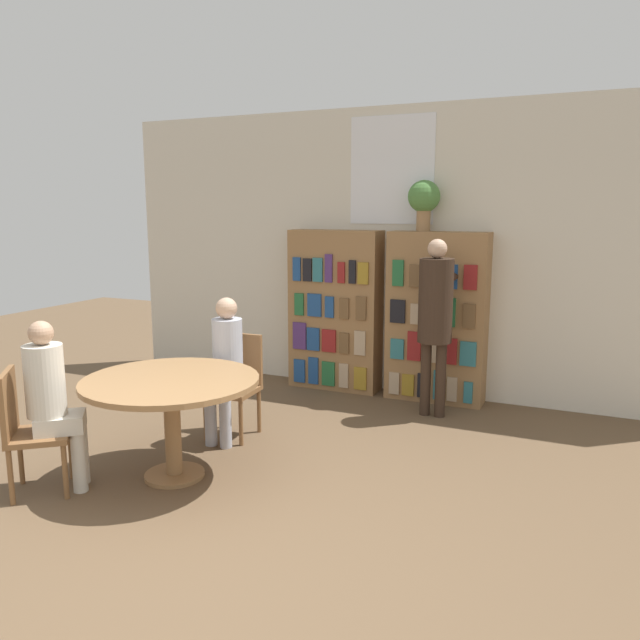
{
  "coord_description": "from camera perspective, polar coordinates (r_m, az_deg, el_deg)",
  "views": [
    {
      "loc": [
        2.03,
        -2.57,
        1.97
      ],
      "look_at": [
        -0.05,
        2.08,
        1.05
      ],
      "focal_mm": 35.0,
      "sensor_mm": 36.0,
      "label": 1
    }
  ],
  "objects": [
    {
      "name": "ground_plane",
      "position": [
        3.82,
        -12.99,
        -21.09
      ],
      "size": [
        16.0,
        16.0,
        0.0
      ],
      "primitive_type": "plane",
      "color": "brown"
    },
    {
      "name": "wall_back",
      "position": [
        6.7,
        6.51,
        6.21
      ],
      "size": [
        6.4,
        0.07,
        3.0
      ],
      "color": "beige",
      "rests_on": "ground_plane"
    },
    {
      "name": "bookshelf_left",
      "position": [
        6.79,
        1.39,
        0.86
      ],
      "size": [
        1.0,
        0.34,
        1.73
      ],
      "color": "olive",
      "rests_on": "ground_plane"
    },
    {
      "name": "bookshelf_right",
      "position": [
        6.44,
        10.61,
        0.19
      ],
      "size": [
        1.0,
        0.34,
        1.73
      ],
      "color": "olive",
      "rests_on": "ground_plane"
    },
    {
      "name": "flower_vase",
      "position": [
        6.39,
        9.49,
        10.86
      ],
      "size": [
        0.32,
        0.32,
        0.51
      ],
      "color": "#997047",
      "rests_on": "bookshelf_right"
    },
    {
      "name": "reading_table",
      "position": [
        4.67,
        -13.45,
        -6.58
      ],
      "size": [
        1.28,
        1.28,
        0.76
      ],
      "color": "olive",
      "rests_on": "ground_plane"
    },
    {
      "name": "chair_near_camera",
      "position": [
        4.8,
        -25.24,
        -8.74
      ],
      "size": [
        0.56,
        0.56,
        0.88
      ],
      "rotation": [
        0.0,
        0.0,
        -0.89
      ],
      "color": "brown",
      "rests_on": "ground_plane"
    },
    {
      "name": "chair_left_side",
      "position": [
        5.51,
        -7.66,
        -5.43
      ],
      "size": [
        0.42,
        0.42,
        0.88
      ],
      "rotation": [
        0.0,
        0.0,
        -3.08
      ],
      "color": "brown",
      "rests_on": "ground_plane"
    },
    {
      "name": "seated_reader_left",
      "position": [
        5.31,
        -8.65,
        -3.77
      ],
      "size": [
        0.27,
        0.37,
        1.23
      ],
      "rotation": [
        0.0,
        0.0,
        -3.08
      ],
      "color": "#B2B7C6",
      "rests_on": "ground_plane"
    },
    {
      "name": "seated_reader_right",
      "position": [
        4.71,
        -23.25,
        -6.42
      ],
      "size": [
        0.41,
        0.41,
        1.22
      ],
      "rotation": [
        0.0,
        0.0,
        -0.89
      ],
      "color": "beige",
      "rests_on": "ground_plane"
    },
    {
      "name": "librarian_standing",
      "position": [
        5.91,
        10.53,
        1.01
      ],
      "size": [
        0.32,
        0.59,
        1.69
      ],
      "color": "#332319",
      "rests_on": "ground_plane"
    }
  ]
}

